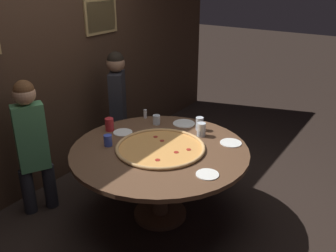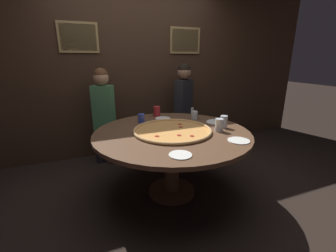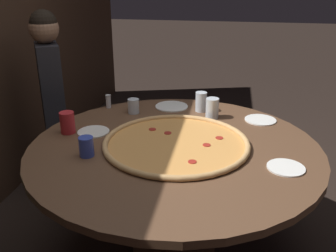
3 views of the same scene
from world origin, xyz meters
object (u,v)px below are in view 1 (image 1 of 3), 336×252
Objects in this scene: white_plate_beside_cup at (207,174)px; diner_side_right at (118,103)px; white_plate_left_side at (231,143)px; drink_cup_near_right at (108,140)px; drink_cup_by_shaker at (109,124)px; drink_cup_centre_back at (156,120)px; drink_cup_beside_pizza at (201,129)px; diner_far_right at (32,140)px; condiment_shaker at (145,114)px; dining_table at (160,160)px; drink_cup_far_left at (200,124)px; giant_pizza at (161,147)px; white_plate_near_front at (123,132)px; white_plate_far_back at (184,123)px.

white_plate_beside_cup is 1.82m from diner_side_right.
drink_cup_near_right is at bearing 126.09° from white_plate_left_side.
drink_cup_centre_back is at bearing -37.13° from drink_cup_by_shaker.
diner_far_right reaches higher than drink_cup_beside_pizza.
condiment_shaker is (0.71, 1.16, 0.05)m from white_plate_beside_cup.
diner_far_right is (-0.58, 1.07, 0.16)m from dining_table.
diner_side_right reaches higher than condiment_shaker.
diner_side_right is (0.05, 1.14, -0.01)m from drink_cup_far_left.
dining_table is at bearing -141.99° from drink_cup_centre_back.
dining_table is at bearing -133.43° from condiment_shaker.
white_plate_left_side is 0.15× the size of diner_far_right.
white_plate_beside_cup is 1.94× the size of condiment_shaker.
white_plate_left_side is (0.68, -0.94, -0.05)m from drink_cup_near_right.
drink_cup_near_right is 0.08× the size of diner_far_right.
drink_cup_far_left is at bearing 74.50° from white_plate_left_side.
drink_cup_centre_back is at bearing 90.36° from drink_cup_beside_pizza.
condiment_shaker is at bearing -11.67° from drink_cup_by_shaker.
drink_cup_beside_pizza is (0.46, -0.17, 0.05)m from giant_pizza.
white_plate_near_front and white_plate_left_side have the same top height.
drink_cup_centre_back is 0.94× the size of drink_cup_near_right.
white_plate_far_back is at bearing 10.89° from dining_table.
drink_cup_near_right is (-0.68, 0.62, -0.01)m from drink_cup_beside_pizza.
drink_cup_far_left is 0.73× the size of white_plate_beside_cup.
drink_cup_centre_back is 0.49× the size of white_plate_left_side.
diner_far_right reaches higher than white_plate_beside_cup.
drink_cup_by_shaker reaches higher than drink_cup_centre_back.
giant_pizza is at bearing 171.68° from drink_cup_far_left.
dining_table is 12.05× the size of drink_cup_far_left.
drink_cup_near_right is 1.04m from diner_side_right.
white_plate_beside_cup is at bearing -103.38° from white_plate_near_front.
drink_cup_beside_pizza is 0.72× the size of white_plate_beside_cup.
white_plate_left_side is at bearing 8.12° from white_plate_beside_cup.
drink_cup_centre_back is 0.30m from white_plate_far_back.
diner_far_right is (-0.64, 0.41, -0.03)m from drink_cup_by_shaker.
drink_cup_by_shaker is 1.23× the size of drink_cup_near_right.
drink_cup_by_shaker is 0.10× the size of diner_far_right.
dining_table is 8.75× the size of white_plate_beside_cup.
white_plate_far_back is at bearing 170.11° from diner_far_right.
drink_cup_near_right is 0.45× the size of white_plate_far_back.
diner_side_right is (0.85, 0.61, 0.00)m from drink_cup_near_right.
drink_cup_far_left is (0.58, -0.10, 0.19)m from dining_table.
diner_side_right is (0.17, 1.22, -0.01)m from drink_cup_beside_pizza.
drink_cup_near_right is (-0.22, 0.45, 0.04)m from giant_pizza.
white_plate_beside_cup is (-0.75, -0.50, -0.06)m from drink_cup_far_left.
condiment_shaker is (0.45, 0.05, 0.05)m from white_plate_near_front.
giant_pizza reaches higher than white_plate_far_back.
drink_cup_beside_pizza reaches higher than drink_cup_near_right.
drink_cup_near_right is at bearing 173.47° from drink_cup_centre_back.
giant_pizza is 7.77× the size of drink_cup_near_right.
drink_cup_near_right is at bearing 146.21° from drink_cup_far_left.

